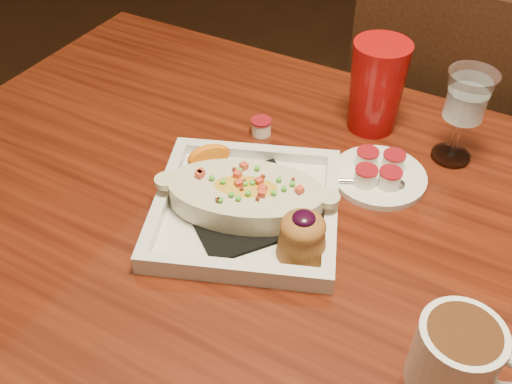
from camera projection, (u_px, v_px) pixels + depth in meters
The scene contains 8 objects.
table at pixel (342, 300), 0.84m from camera, with size 1.50×0.90×0.75m.
chair_far at pixel (438, 147), 1.34m from camera, with size 0.42×0.42×0.93m.
plate at pixel (251, 203), 0.81m from camera, with size 0.34×0.34×0.08m.
coffee_mug at pixel (458, 356), 0.60m from camera, with size 0.13×0.09×0.10m.
goblet at pixel (467, 101), 0.86m from camera, with size 0.08×0.08×0.16m.
saucer at pixel (378, 174), 0.88m from camera, with size 0.15×0.15×0.10m.
creamer_loose at pixel (261, 126), 0.97m from camera, with size 0.04×0.04×0.03m.
red_tumbler at pixel (376, 87), 0.94m from camera, with size 0.09×0.09×0.16m, color #A20B0B.
Camera 1 is at (0.13, -0.51, 1.34)m, focal length 40.00 mm.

